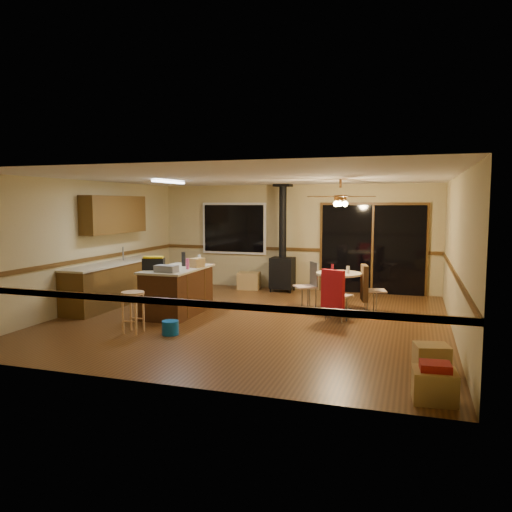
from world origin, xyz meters
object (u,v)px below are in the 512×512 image
at_px(chair_near, 334,289).
at_px(chair_right, 366,283).
at_px(bar_stool, 133,312).
at_px(box_corner_a, 435,386).
at_px(blue_bucket, 170,328).
at_px(dining_table, 339,285).
at_px(wood_stove, 283,262).
at_px(chair_left, 310,280).
at_px(toolbox_grey, 166,269).
at_px(box_corner_b, 432,357).
at_px(box_under_window, 249,281).
at_px(kitchen_island, 178,291).
at_px(toolbox_black, 154,264).

relative_size(chair_near, chair_right, 1.00).
bearing_deg(bar_stool, box_corner_a, -18.41).
bearing_deg(bar_stool, blue_bucket, 7.39).
bearing_deg(bar_stool, dining_table, 41.73).
relative_size(dining_table, box_corner_a, 1.98).
distance_m(wood_stove, blue_bucket, 4.58).
relative_size(bar_stool, chair_left, 1.24).
distance_m(toolbox_grey, box_corner_a, 5.20).
xyz_separation_m(chair_near, box_corner_b, (1.62, -2.28, -0.43)).
bearing_deg(chair_right, toolbox_grey, -152.48).
relative_size(chair_left, box_corner_a, 1.22).
height_order(toolbox_grey, chair_near, toolbox_grey).
relative_size(bar_stool, chair_right, 0.99).
distance_m(wood_stove, dining_table, 2.52).
relative_size(bar_stool, blue_bucket, 2.51).
height_order(chair_right, box_under_window, chair_right).
bearing_deg(toolbox_grey, kitchen_island, 98.13).
bearing_deg(bar_stool, kitchen_island, 88.06).
relative_size(chair_right, box_corner_a, 1.53).
xyz_separation_m(toolbox_black, bar_stool, (0.25, -1.16, -0.66)).
bearing_deg(toolbox_black, toolbox_grey, -31.39).
bearing_deg(chair_near, kitchen_island, -174.53).
bearing_deg(kitchen_island, toolbox_black, -130.20).
bearing_deg(dining_table, chair_near, -87.94).
bearing_deg(wood_stove, box_corner_a, -61.65).
relative_size(wood_stove, box_corner_b, 6.04).
bearing_deg(box_under_window, box_corner_b, -50.64).
bearing_deg(chair_near, dining_table, 92.06).
relative_size(toolbox_black, box_corner_b, 0.95).
xyz_separation_m(bar_stool, chair_right, (3.52, 2.68, 0.25)).
distance_m(chair_left, box_under_window, 2.65).
height_order(chair_left, chair_right, same).
bearing_deg(chair_left, kitchen_island, -150.68).
xyz_separation_m(chair_near, chair_right, (0.49, 0.88, 0.00)).
bearing_deg(chair_near, blue_bucket, -144.28).
bearing_deg(toolbox_grey, chair_near, 17.01).
bearing_deg(wood_stove, kitchen_island, -113.09).
bearing_deg(dining_table, bar_stool, -138.27).
height_order(bar_stool, dining_table, dining_table).
bearing_deg(chair_left, box_corner_a, -62.64).
relative_size(toolbox_grey, chair_near, 0.58).
distance_m(kitchen_island, wood_stove, 3.33).
bearing_deg(bar_stool, box_corner_b, -5.87).
bearing_deg(box_under_window, toolbox_black, -101.82).
relative_size(chair_near, box_corner_a, 1.53).
bearing_deg(wood_stove, toolbox_grey, -108.41).
relative_size(wood_stove, toolbox_black, 6.36).
bearing_deg(box_corner_b, toolbox_grey, 162.80).
distance_m(toolbox_grey, chair_near, 3.05).
distance_m(bar_stool, chair_near, 3.53).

